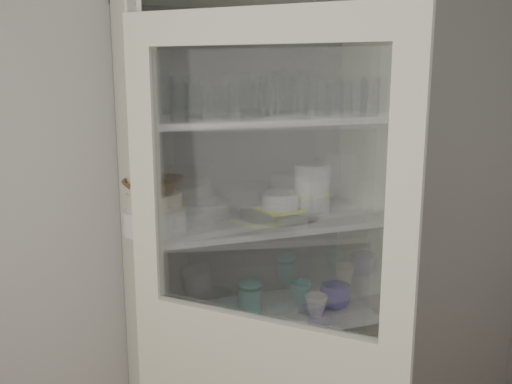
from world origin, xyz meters
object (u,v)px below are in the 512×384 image
object	(u,v)px
teal_jar	(250,298)
goblet_0	(191,94)
cream_bowl	(154,201)
mug_blue	(335,296)
glass_platter	(280,213)
mug_teal	(302,293)
yellow_trivet	(280,210)
white_canister	(155,310)
grey_bowl_stack	(312,188)
terracotta_bowl	(154,186)
mug_white	(316,305)
white_ramekin	(280,201)
goblet_1	(259,94)
plate_stack_front	(155,221)
measuring_cups	(175,325)
goblet_3	(300,90)
goblet_2	(282,89)
pantry_cabinet	(251,289)
plate_stack_back	(203,208)

from	to	relation	value
teal_jar	goblet_0	bearing A→B (deg)	158.88
cream_bowl	mug_blue	xyz separation A→B (m)	(0.74, -0.00, -0.46)
glass_platter	mug_teal	distance (m)	0.38
yellow_trivet	white_canister	world-z (taller)	yellow_trivet
mug_teal	grey_bowl_stack	bearing A→B (deg)	-24.09
terracotta_bowl	goblet_0	bearing A→B (deg)	41.50
mug_white	grey_bowl_stack	bearing A→B (deg)	59.73
white_ramekin	teal_jar	size ratio (longest dim) A/B	1.25
goblet_1	plate_stack_front	xyz separation A→B (m)	(-0.45, -0.14, -0.44)
goblet_1	measuring_cups	world-z (taller)	goblet_1
glass_platter	yellow_trivet	distance (m)	0.01
goblet_3	measuring_cups	world-z (taller)	goblet_3
goblet_2	terracotta_bowl	bearing A→B (deg)	-163.54
goblet_2	teal_jar	world-z (taller)	goblet_2
goblet_0	mug_teal	xyz separation A→B (m)	(0.44, -0.08, -0.84)
glass_platter	white_canister	size ratio (longest dim) A/B	2.56
glass_platter	mug_teal	xyz separation A→B (m)	(0.11, 0.02, -0.36)
glass_platter	grey_bowl_stack	world-z (taller)	grey_bowl_stack
glass_platter	teal_jar	xyz separation A→B (m)	(-0.12, 0.02, -0.35)
white_ramekin	teal_jar	bearing A→B (deg)	171.48
pantry_cabinet	yellow_trivet	bearing A→B (deg)	-30.64
goblet_2	grey_bowl_stack	world-z (taller)	goblet_2
mug_teal	goblet_3	bearing A→B (deg)	83.49
goblet_2	cream_bowl	bearing A→B (deg)	-163.54
plate_stack_back	glass_platter	world-z (taller)	plate_stack_back
measuring_cups	goblet_1	bearing A→B (deg)	18.18
pantry_cabinet	white_ramekin	world-z (taller)	pantry_cabinet
pantry_cabinet	white_canister	xyz separation A→B (m)	(-0.41, -0.05, -0.01)
plate_stack_back	grey_bowl_stack	world-z (taller)	grey_bowl_stack
grey_bowl_stack	plate_stack_front	bearing A→B (deg)	-174.01
goblet_0	white_canister	distance (m)	0.84
plate_stack_back	cream_bowl	bearing A→B (deg)	-140.83
mug_white	measuring_cups	xyz separation A→B (m)	(-0.56, 0.06, -0.02)
plate_stack_front	plate_stack_back	xyz separation A→B (m)	(0.23, 0.19, -0.01)
plate_stack_back	yellow_trivet	world-z (taller)	plate_stack_back
plate_stack_back	terracotta_bowl	xyz separation A→B (m)	(-0.23, -0.19, 0.14)
terracotta_bowl	mug_white	world-z (taller)	terracotta_bowl
terracotta_bowl	measuring_cups	xyz separation A→B (m)	(0.06, 0.02, -0.55)
goblet_1	goblet_0	bearing A→B (deg)	175.73
glass_platter	white_ramekin	bearing A→B (deg)	0.00
white_ramekin	mug_blue	xyz separation A→B (m)	(0.22, -0.07, -0.41)
cream_bowl	yellow_trivet	distance (m)	0.53
yellow_trivet	mug_blue	xyz separation A→B (m)	(0.22, -0.07, -0.37)
goblet_0	mug_teal	bearing A→B (deg)	-10.22
plate_stack_back	mug_teal	size ratio (longest dim) A/B	2.23
pantry_cabinet	plate_stack_front	xyz separation A→B (m)	(-0.41, -0.13, 0.36)
goblet_2	pantry_cabinet	bearing A→B (deg)	-165.55
cream_bowl	teal_jar	size ratio (longest dim) A/B	1.65
yellow_trivet	white_canister	xyz separation A→B (m)	(-0.51, 0.01, -0.36)
goblet_3	cream_bowl	distance (m)	0.77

